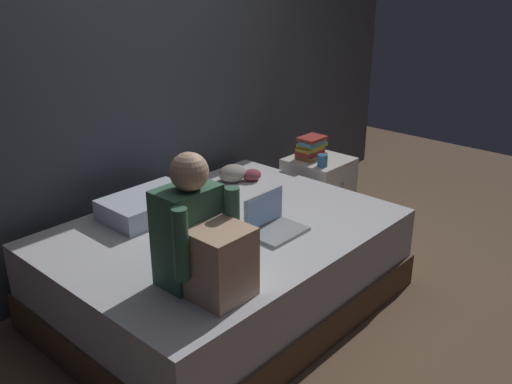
# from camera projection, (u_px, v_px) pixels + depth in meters

# --- Properties ---
(ground_plane) EXTENTS (8.00, 8.00, 0.00)m
(ground_plane) POSITION_uv_depth(u_px,v_px,m) (282.00, 308.00, 3.41)
(ground_plane) COLOR brown
(wall_back) EXTENTS (5.60, 0.10, 2.70)m
(wall_back) POSITION_uv_depth(u_px,v_px,m) (145.00, 65.00, 3.65)
(wall_back) COLOR #424751
(wall_back) RESTS_ON ground_plane
(bed) EXTENTS (2.00, 1.50, 0.54)m
(bed) POSITION_uv_depth(u_px,v_px,m) (224.00, 266.00, 3.36)
(bed) COLOR brown
(bed) RESTS_ON ground_plane
(nightstand) EXTENTS (0.44, 0.46, 0.57)m
(nightstand) POSITION_uv_depth(u_px,v_px,m) (318.00, 193.00, 4.40)
(nightstand) COLOR beige
(nightstand) RESTS_ON ground_plane
(person_sitting) EXTENTS (0.39, 0.44, 0.66)m
(person_sitting) POSITION_uv_depth(u_px,v_px,m) (201.00, 239.00, 2.56)
(person_sitting) COLOR #38664C
(person_sitting) RESTS_ON bed
(laptop) EXTENTS (0.32, 0.23, 0.22)m
(laptop) POSITION_uv_depth(u_px,v_px,m) (272.00, 223.00, 3.17)
(laptop) COLOR #9EA0A5
(laptop) RESTS_ON bed
(pillow) EXTENTS (0.56, 0.36, 0.13)m
(pillow) POSITION_uv_depth(u_px,v_px,m) (149.00, 205.00, 3.39)
(pillow) COLOR silver
(pillow) RESTS_ON bed
(book_stack) EXTENTS (0.23, 0.16, 0.17)m
(book_stack) POSITION_uv_depth(u_px,v_px,m) (311.00, 148.00, 4.27)
(book_stack) COLOR brown
(book_stack) RESTS_ON nightstand
(mug) EXTENTS (0.08, 0.08, 0.09)m
(mug) POSITION_uv_depth(u_px,v_px,m) (322.00, 161.00, 4.11)
(mug) COLOR teal
(mug) RESTS_ON nightstand
(clothes_pile) EXTENTS (0.28, 0.24, 0.12)m
(clothes_pile) POSITION_uv_depth(u_px,v_px,m) (237.00, 174.00, 3.93)
(clothes_pile) COLOR #8E3D47
(clothes_pile) RESTS_ON bed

